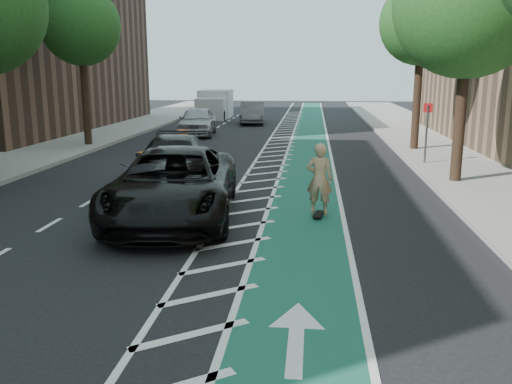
# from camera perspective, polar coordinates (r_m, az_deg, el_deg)

# --- Properties ---
(ground) EXTENTS (120.00, 120.00, 0.00)m
(ground) POSITION_cam_1_polar(r_m,az_deg,el_deg) (10.91, -11.37, -7.42)
(ground) COLOR black
(ground) RESTS_ON ground
(bike_lane) EXTENTS (2.00, 90.00, 0.01)m
(bike_lane) POSITION_cam_1_polar(r_m,az_deg,el_deg) (20.10, 5.42, 2.00)
(bike_lane) COLOR #1A5C4B
(bike_lane) RESTS_ON ground
(buffer_strip) EXTENTS (1.40, 90.00, 0.01)m
(buffer_strip) POSITION_cam_1_polar(r_m,az_deg,el_deg) (20.17, 1.15, 2.09)
(buffer_strip) COLOR silver
(buffer_strip) RESTS_ON ground
(sidewalk_right) EXTENTS (5.00, 90.00, 0.15)m
(sidewalk_right) POSITION_cam_1_polar(r_m,az_deg,el_deg) (21.06, 23.40, 1.69)
(sidewalk_right) COLOR gray
(sidewalk_right) RESTS_ON ground
(curb_right) EXTENTS (0.12, 90.00, 0.16)m
(curb_right) POSITION_cam_1_polar(r_m,az_deg,el_deg) (20.46, 16.84, 1.91)
(curb_right) COLOR gray
(curb_right) RESTS_ON ground
(curb_left) EXTENTS (0.12, 90.00, 0.16)m
(curb_left) POSITION_cam_1_polar(r_m,az_deg,el_deg) (22.54, -21.08, 2.55)
(curb_left) COLOR gray
(curb_left) RESTS_ON ground
(tree_r_c) EXTENTS (4.20, 4.20, 7.90)m
(tree_r_c) POSITION_cam_1_polar(r_m,az_deg,el_deg) (18.50, 21.92, 18.21)
(tree_r_c) COLOR #382619
(tree_r_c) RESTS_ON ground
(tree_r_d) EXTENTS (4.20, 4.20, 7.90)m
(tree_r_d) POSITION_cam_1_polar(r_m,az_deg,el_deg) (26.28, 17.08, 16.63)
(tree_r_d) COLOR #382619
(tree_r_d) RESTS_ON ground
(tree_l_d) EXTENTS (4.20, 4.20, 7.90)m
(tree_l_d) POSITION_cam_1_polar(r_m,az_deg,el_deg) (28.12, -17.95, 16.28)
(tree_l_d) COLOR #382619
(tree_l_d) RESTS_ON ground
(sign_post) EXTENTS (0.35, 0.08, 2.47)m
(sign_post) POSITION_cam_1_polar(r_m,az_deg,el_deg) (22.33, 17.50, 6.02)
(sign_post) COLOR #4C4C4C
(sign_post) RESTS_ON ground
(skateboard) EXTENTS (0.33, 0.76, 0.10)m
(skateboard) POSITION_cam_1_polar(r_m,az_deg,el_deg) (14.07, 6.60, -2.34)
(skateboard) COLOR black
(skateboard) RESTS_ON ground
(skateboarder) EXTENTS (0.73, 0.54, 1.83)m
(skateboarder) POSITION_cam_1_polar(r_m,az_deg,el_deg) (13.86, 6.70, 1.39)
(skateboarder) COLOR tan
(skateboarder) RESTS_ON skateboard
(suv_near) EXTENTS (3.59, 6.66, 1.78)m
(suv_near) POSITION_cam_1_polar(r_m,az_deg,el_deg) (13.88, -8.67, 0.82)
(suv_near) COLOR black
(suv_near) RESTS_ON ground
(suv_far) EXTENTS (2.77, 5.61, 1.57)m
(suv_far) POSITION_cam_1_polar(r_m,az_deg,el_deg) (18.10, -8.78, 3.22)
(suv_far) COLOR black
(suv_far) RESTS_ON ground
(car_silver) EXTENTS (2.42, 5.07, 1.67)m
(car_silver) POSITION_cam_1_polar(r_m,az_deg,el_deg) (32.23, -6.18, 7.46)
(car_silver) COLOR #A4A4AA
(car_silver) RESTS_ON ground
(car_grey) EXTENTS (2.04, 4.84, 1.56)m
(car_grey) POSITION_cam_1_polar(r_m,az_deg,el_deg) (39.28, -0.39, 8.36)
(car_grey) COLOR #5D5C62
(car_grey) RESTS_ON ground
(box_truck) EXTENTS (2.52, 5.36, 2.21)m
(box_truck) POSITION_cam_1_polar(r_m,az_deg,el_deg) (43.98, -4.38, 9.09)
(box_truck) COLOR silver
(box_truck) RESTS_ON ground
(barrel_a) EXTENTS (0.62, 0.62, 0.84)m
(barrel_a) POSITION_cam_1_polar(r_m,az_deg,el_deg) (19.98, -11.65, 2.86)
(barrel_a) COLOR #D5530B
(barrel_a) RESTS_ON ground
(barrel_b) EXTENTS (0.75, 0.75, 1.02)m
(barrel_b) POSITION_cam_1_polar(r_m,az_deg,el_deg) (22.22, -7.01, 4.22)
(barrel_b) COLOR orange
(barrel_b) RESTS_ON ground
(barrel_c) EXTENTS (0.67, 0.67, 0.92)m
(barrel_c) POSITION_cam_1_polar(r_m,az_deg,el_deg) (26.51, -7.74, 5.44)
(barrel_c) COLOR #DD410B
(barrel_c) RESTS_ON ground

